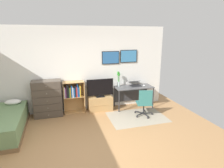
% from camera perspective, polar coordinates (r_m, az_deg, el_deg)
% --- Properties ---
extents(ground_plane, '(7.20, 7.20, 0.00)m').
position_cam_1_polar(ground_plane, '(4.33, -7.17, -19.51)').
color(ground_plane, '#A87A4C').
extents(wall_back_with_posters, '(6.12, 0.09, 2.70)m').
position_cam_1_polar(wall_back_with_posters, '(6.09, -11.08, 4.33)').
color(wall_back_with_posters, silver).
rests_on(wall_back_with_posters, ground_plane).
extents(area_rug, '(1.70, 1.20, 0.01)m').
position_cam_1_polar(area_rug, '(5.85, 7.61, -9.89)').
color(area_rug, '#9E937F').
rests_on(area_rug, ground_plane).
extents(dresser, '(0.84, 0.46, 1.12)m').
position_cam_1_polar(dresser, '(6.01, -18.98, -4.21)').
color(dresser, '#4C4238').
rests_on(dresser, ground_plane).
extents(bookshelf, '(0.66, 0.30, 1.01)m').
position_cam_1_polar(bookshelf, '(6.05, -11.75, -3.05)').
color(bookshelf, tan).
rests_on(bookshelf, ground_plane).
extents(tv_stand, '(0.78, 0.41, 0.46)m').
position_cam_1_polar(tv_stand, '(6.25, -3.59, -5.86)').
color(tv_stand, tan).
rests_on(tv_stand, ground_plane).
extents(television, '(0.87, 0.16, 0.60)m').
position_cam_1_polar(television, '(6.07, -3.62, -1.24)').
color(television, black).
rests_on(television, tv_stand).
extents(desk, '(1.27, 0.58, 0.74)m').
position_cam_1_polar(desk, '(6.46, 6.35, -1.77)').
color(desk, '#4C4C4F').
rests_on(desk, ground_plane).
extents(office_chair, '(0.58, 0.57, 0.86)m').
position_cam_1_polar(office_chair, '(5.76, 9.86, -5.48)').
color(office_chair, '#232326').
rests_on(office_chair, ground_plane).
extents(laptop, '(0.37, 0.40, 0.16)m').
position_cam_1_polar(laptop, '(6.48, 7.04, 0.11)').
color(laptop, black).
rests_on(laptop, desk).
extents(computer_mouse, '(0.06, 0.10, 0.03)m').
position_cam_1_polar(computer_mouse, '(6.48, 9.71, -0.42)').
color(computer_mouse, silver).
rests_on(computer_mouse, desk).
extents(bamboo_vase, '(0.11, 0.09, 0.51)m').
position_cam_1_polar(bamboo_vase, '(6.29, 2.02, 1.73)').
color(bamboo_vase, silver).
rests_on(bamboo_vase, desk).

